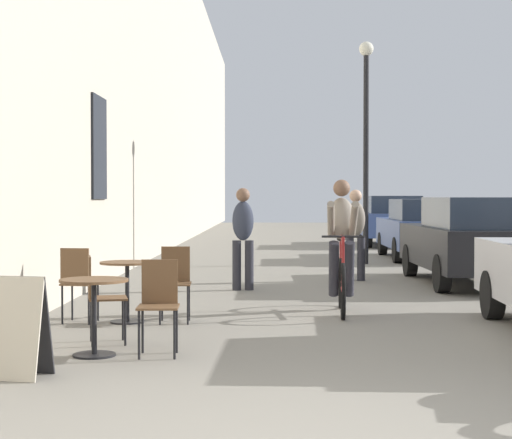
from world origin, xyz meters
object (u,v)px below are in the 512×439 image
object	(u,v)px
cafe_chair_near_toward_wall	(100,293)
cyclist_on_bicycle	(342,249)
pedestrian_mid	(356,230)
cafe_chair_mid_toward_wall	(78,279)
sandwich_board_sign	(14,327)
cafe_table_mid	(127,279)
cafe_chair_mid_toward_street	(175,278)
parked_car_fourth	(391,220)
cafe_table_near	(94,300)
pedestrian_near	(243,233)
cafe_chair_near_toward_street	(159,300)
parked_car_second	(472,239)
street_lamp	(366,123)
parked_car_third	(422,228)

from	to	relation	value
cafe_chair_near_toward_wall	cyclist_on_bicycle	distance (m)	3.60
cafe_chair_near_toward_wall	pedestrian_mid	distance (m)	7.29
cafe_chair_mid_toward_wall	sandwich_board_sign	size ratio (longest dim) A/B	1.07
pedestrian_mid	cafe_chair_near_toward_wall	bearing A→B (deg)	-116.28
cafe_table_mid	cafe_chair_mid_toward_street	bearing A→B (deg)	7.75
cafe_chair_mid_toward_street	parked_car_fourth	distance (m)	16.68
cafe_chair_mid_toward_wall	cyclist_on_bicycle	world-z (taller)	cyclist_on_bicycle
cafe_table_near	pedestrian_near	distance (m)	5.76
cafe_chair_mid_toward_street	parked_car_fourth	world-z (taller)	parked_car_fourth
cafe_chair_near_toward_street	sandwich_board_sign	distance (m)	1.47
cafe_table_near	pedestrian_mid	distance (m)	7.85
parked_car_second	sandwich_board_sign	bearing A→B (deg)	-126.49
cyclist_on_bicycle	street_lamp	distance (m)	8.27
cyclist_on_bicycle	parked_car_fourth	size ratio (longest dim) A/B	0.41
cafe_chair_mid_toward_wall	cyclist_on_bicycle	bearing A→B (deg)	18.42
street_lamp	cafe_chair_mid_toward_wall	bearing A→B (deg)	-116.09
cafe_chair_mid_toward_street	parked_car_third	world-z (taller)	parked_car_third
cafe_table_near	street_lamp	bearing A→B (deg)	71.08
cafe_table_mid	street_lamp	size ratio (longest dim) A/B	0.15
cafe_table_near	sandwich_board_sign	distance (m)	1.05
cafe_table_near	sandwich_board_sign	bearing A→B (deg)	-116.73
street_lamp	cafe_table_near	bearing A→B (deg)	-108.92
cyclist_on_bicycle	street_lamp	xyz separation A→B (m)	(1.19, 7.85, 2.30)
cafe_chair_mid_toward_wall	cafe_table_mid	bearing A→B (deg)	7.58
cafe_table_mid	pedestrian_mid	bearing A→B (deg)	57.78
parked_car_third	cafe_chair_near_toward_street	bearing A→B (deg)	-110.72
cafe_table_near	cyclist_on_bicycle	distance (m)	4.03
cafe_chair_near_toward_street	parked_car_second	size ratio (longest dim) A/B	0.21
cafe_table_near	pedestrian_near	xyz separation A→B (m)	(1.21, 5.62, 0.39)
sandwich_board_sign	parked_car_third	world-z (taller)	parked_car_third
cafe_table_near	cafe_chair_mid_toward_wall	bearing A→B (deg)	106.79
cafe_chair_mid_toward_wall	street_lamp	size ratio (longest dim) A/B	0.18
cafe_table_mid	parked_car_fourth	size ratio (longest dim) A/B	0.17
cafe_table_mid	pedestrian_mid	xyz separation A→B (m)	(3.20, 5.07, 0.39)
cafe_chair_near_toward_wall	pedestrian_near	xyz separation A→B (m)	(1.28, 4.97, 0.40)
pedestrian_near	parked_car_second	distance (m)	3.97
cafe_chair_mid_toward_wall	pedestrian_mid	size ratio (longest dim) A/B	0.55
cafe_table_mid	cafe_chair_mid_toward_street	size ratio (longest dim) A/B	0.81
cyclist_on_bicycle	parked_car_second	xyz separation A→B (m)	(2.50, 3.45, -0.04)
parked_car_second	parked_car_third	bearing A→B (deg)	88.06
sandwich_board_sign	cyclist_on_bicycle	size ratio (longest dim) A/B	0.47
cafe_chair_mid_toward_street	parked_car_second	xyz separation A→B (m)	(4.55, 4.36, 0.25)
cafe_chair_near_toward_street	pedestrian_near	distance (m)	5.59
cafe_table_near	cafe_table_mid	distance (m)	2.11
cafe_table_mid	cyclist_on_bicycle	xyz separation A→B (m)	(2.61, 0.98, 0.29)
cafe_chair_near_toward_street	cafe_chair_mid_toward_street	world-z (taller)	same
cafe_table_mid	cafe_chair_mid_toward_wall	xyz separation A→B (m)	(-0.57, -0.08, -0.00)
street_lamp	cafe_chair_near_toward_wall	bearing A→B (deg)	-110.38
cafe_chair_near_toward_street	cafe_chair_mid_toward_wall	bearing A→B (deg)	121.70
cyclist_on_bicycle	parked_car_fourth	xyz separation A→B (m)	(2.76, 15.06, -0.03)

